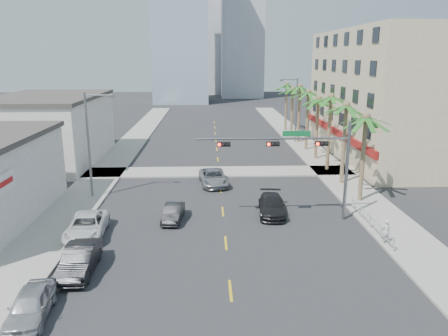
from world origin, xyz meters
name	(u,v)px	position (x,y,z in m)	size (l,w,h in m)	color
ground	(229,272)	(0.00, 0.00, 0.00)	(260.00, 260.00, 0.00)	#262628
sidewalk_right	(337,176)	(12.00, 20.00, 0.07)	(4.00, 120.00, 0.15)	gray
sidewalk_left	(100,178)	(-12.00, 20.00, 0.07)	(4.00, 120.00, 0.15)	gray
sidewalk_cross	(219,172)	(0.00, 22.00, 0.07)	(80.00, 4.00, 0.15)	gray
building_right	(399,94)	(21.99, 30.00, 7.50)	(15.25, 28.00, 15.00)	tan
building_left_far	(49,130)	(-19.50, 28.00, 3.60)	(11.00, 18.00, 7.20)	beige
tower_far_left	(180,7)	(-8.00, 95.00, 24.00)	(14.00, 14.00, 48.00)	#99B2C6
tower_far_center	(202,27)	(-3.00, 125.00, 21.00)	(16.00, 16.00, 42.00)	#ADADB2
traffic_signal_mast	(304,154)	(5.78, 7.95, 5.06)	(11.12, 0.54, 7.20)	slate
palm_tree_0	(366,118)	(11.60, 12.00, 7.08)	(4.80, 4.80, 7.80)	brown
palm_tree_1	(346,106)	(11.60, 17.20, 7.43)	(4.80, 4.80, 8.16)	brown
palm_tree_2	(331,97)	(11.60, 22.40, 7.78)	(4.80, 4.80, 8.52)	brown
palm_tree_3	(318,99)	(11.60, 27.60, 7.08)	(4.80, 4.80, 7.80)	brown
palm_tree_4	(308,93)	(11.60, 32.80, 7.43)	(4.80, 4.80, 8.16)	brown
palm_tree_5	(300,87)	(11.60, 38.00, 7.78)	(4.80, 4.80, 8.52)	brown
palm_tree_6	(293,89)	(11.60, 43.20, 7.08)	(4.80, 4.80, 7.80)	brown
palm_tree_7	(287,85)	(11.60, 48.40, 7.43)	(4.80, 4.80, 8.16)	brown
streetlight_left	(91,140)	(-11.00, 14.00, 5.06)	(2.55, 0.25, 9.00)	slate
streetlight_right	(295,107)	(11.00, 38.00, 5.06)	(2.55, 0.25, 9.00)	slate
guardrail	(370,220)	(10.30, 6.00, 0.67)	(0.08, 8.08, 1.00)	silver
car_parked_near	(30,305)	(-9.40, -4.20, 0.71)	(1.68, 4.17, 1.42)	silver
car_parked_mid	(80,260)	(-8.41, 0.33, 0.77)	(1.62, 4.66, 1.54)	black
car_parked_far	(87,226)	(-9.39, 5.50, 0.73)	(2.42, 5.24, 1.46)	white
car_lane_left	(173,213)	(-3.76, 8.21, 0.61)	(1.29, 3.71, 1.22)	black
car_lane_center	(213,177)	(-0.65, 17.47, 0.72)	(2.40, 5.21, 1.45)	#A9A9AD
car_lane_right	(272,206)	(3.77, 9.28, 0.70)	(1.97, 4.84, 1.40)	black
pedestrian	(386,231)	(10.30, 3.31, 0.95)	(0.58, 0.38, 1.60)	silver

